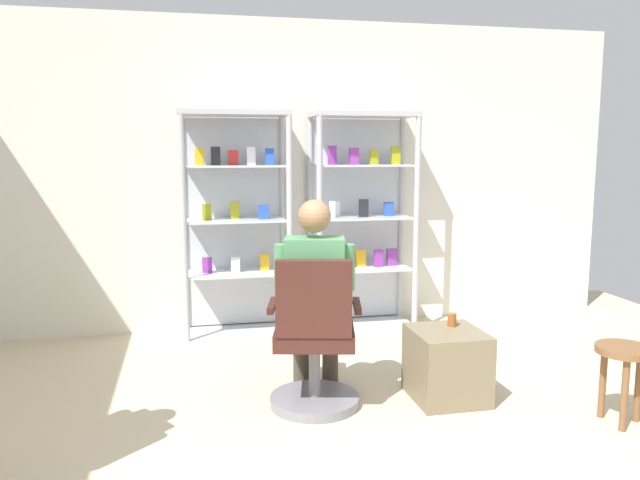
% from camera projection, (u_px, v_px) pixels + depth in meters
% --- Properties ---
extents(back_wall, '(6.00, 0.10, 2.70)m').
position_uv_depth(back_wall, '(294.00, 176.00, 5.54)').
color(back_wall, silver).
rests_on(back_wall, ground).
extents(display_cabinet_left, '(0.90, 0.45, 1.90)m').
position_uv_depth(display_cabinet_left, '(235.00, 223.00, 5.26)').
color(display_cabinet_left, '#B7B7BC').
rests_on(display_cabinet_left, ground).
extents(display_cabinet_right, '(0.90, 0.45, 1.90)m').
position_uv_depth(display_cabinet_right, '(360.00, 221.00, 5.48)').
color(display_cabinet_right, '#B7B7BC').
rests_on(display_cabinet_right, ground).
extents(office_chair, '(0.61, 0.58, 0.96)m').
position_uv_depth(office_chair, '(314.00, 347.00, 3.77)').
color(office_chair, slate).
rests_on(office_chair, ground).
extents(seated_shopkeeper, '(0.55, 0.61, 1.29)m').
position_uv_depth(seated_shopkeeper, '(315.00, 290.00, 3.89)').
color(seated_shopkeeper, '#3F382D').
rests_on(seated_shopkeeper, ground).
extents(storage_crate, '(0.44, 0.47, 0.45)m').
position_uv_depth(storage_crate, '(447.00, 365.00, 3.96)').
color(storage_crate, '#72664C').
rests_on(storage_crate, ground).
extents(tea_glass, '(0.06, 0.06, 0.09)m').
position_uv_depth(tea_glass, '(452.00, 320.00, 4.02)').
color(tea_glass, brown).
rests_on(tea_glass, storage_crate).
extents(wooden_stool, '(0.32, 0.32, 0.46)m').
position_uv_depth(wooden_stool, '(624.00, 363.00, 3.58)').
color(wooden_stool, brown).
rests_on(wooden_stool, ground).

